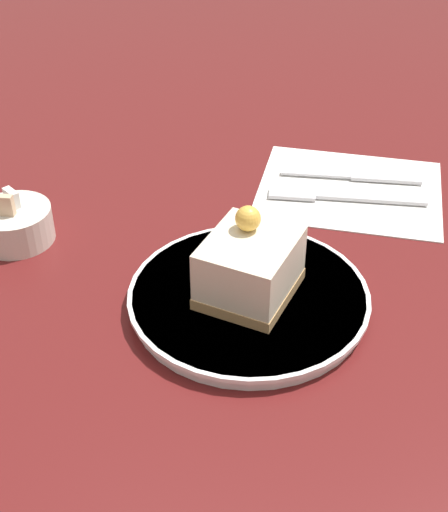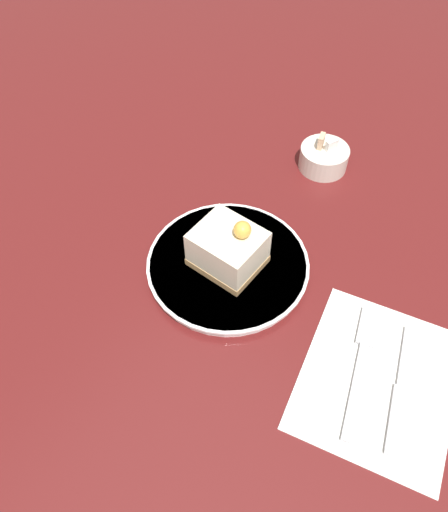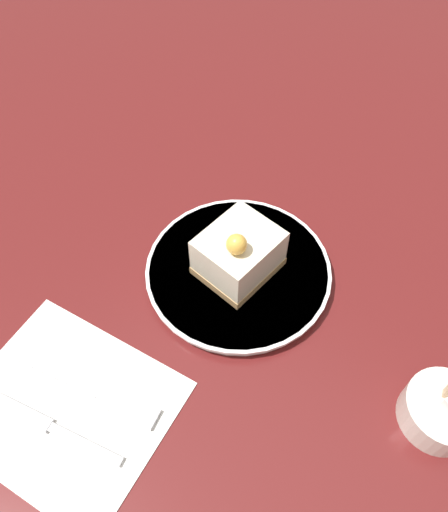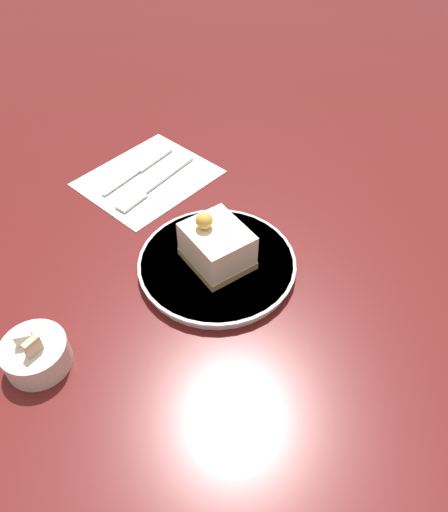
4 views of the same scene
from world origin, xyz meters
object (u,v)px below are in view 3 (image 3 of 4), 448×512
sugar_bowl (442,411)px  plate (238,271)px  cake_slice (239,253)px  knife (37,420)px  fork (95,392)px

sugar_bowl → plate: bearing=-90.1°
cake_slice → plate: bearing=163.4°
knife → sugar_bowl: sugar_bowl is taller
fork → knife: (0.06, -0.02, -0.00)m
knife → sugar_bowl: bearing=114.9°
fork → plate: bearing=158.8°
plate → fork: 0.21m
plate → sugar_bowl: 0.26m
cake_slice → knife: (0.27, -0.04, -0.04)m
fork → sugar_bowl: 0.35m
knife → cake_slice: bearing=155.3°
knife → sugar_bowl: 0.40m
cake_slice → sugar_bowl: size_ratio=1.15×
plate → cake_slice: bearing=-18.1°
plate → sugar_bowl: (0.00, 0.26, 0.01)m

